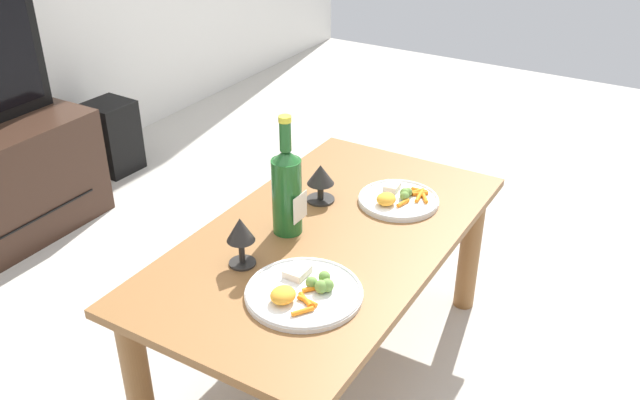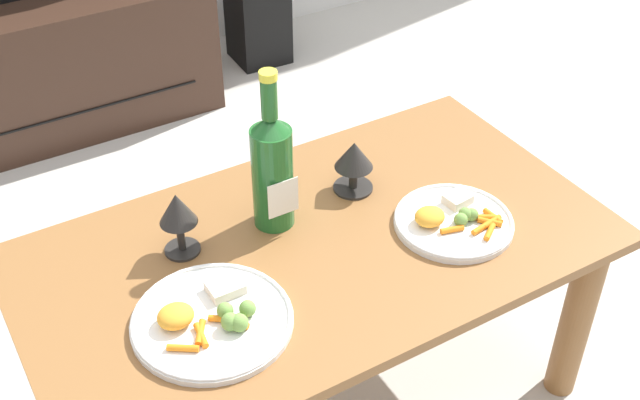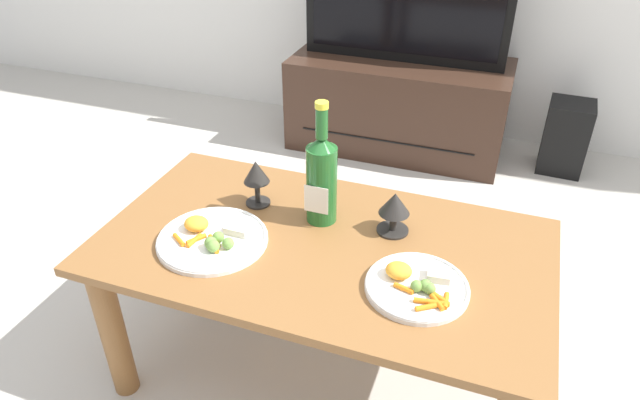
{
  "view_description": "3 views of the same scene",
  "coord_description": "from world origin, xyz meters",
  "views": [
    {
      "loc": [
        -1.4,
        -0.81,
        1.5
      ],
      "look_at": [
        -0.01,
        0.02,
        0.6
      ],
      "focal_mm": 38.29,
      "sensor_mm": 36.0,
      "label": 1
    },
    {
      "loc": [
        -0.62,
        -1.06,
        1.54
      ],
      "look_at": [
        0.04,
        0.05,
        0.54
      ],
      "focal_mm": 45.69,
      "sensor_mm": 36.0,
      "label": 2
    },
    {
      "loc": [
        0.4,
        -1.11,
        1.38
      ],
      "look_at": [
        -0.04,
        0.09,
        0.56
      ],
      "focal_mm": 31.81,
      "sensor_mm": 36.0,
      "label": 3
    }
  ],
  "objects": [
    {
      "name": "tv_screen",
      "position": [
        -0.15,
        1.54,
        0.75
      ],
      "size": [
        0.97,
        0.05,
        0.58
      ],
      "color": "black",
      "rests_on": "tv_stand"
    },
    {
      "name": "dining_table",
      "position": [
        0.0,
        0.0,
        0.4
      ],
      "size": [
        1.17,
        0.65,
        0.49
      ],
      "color": "brown",
      "rests_on": "ground_plane"
    },
    {
      "name": "tv_stand",
      "position": [
        -0.15,
        1.55,
        0.23
      ],
      "size": [
        1.07,
        0.48,
        0.46
      ],
      "color": "#382319",
      "rests_on": "ground_plane"
    },
    {
      "name": "goblet_right",
      "position": [
        0.16,
        0.12,
        0.56
      ],
      "size": [
        0.09,
        0.09,
        0.12
      ],
      "color": "black",
      "rests_on": "dining_table"
    },
    {
      "name": "floor_speaker",
      "position": [
        0.67,
        1.58,
        0.17
      ],
      "size": [
        0.21,
        0.21,
        0.35
      ],
      "primitive_type": "cube",
      "rotation": [
        0.0,
        0.0,
        -0.04
      ],
      "color": "black",
      "rests_on": "ground_plane"
    },
    {
      "name": "wine_bottle",
      "position": [
        -0.04,
        0.1,
        0.62
      ],
      "size": [
        0.08,
        0.09,
        0.35
      ],
      "color": "#1E5923",
      "rests_on": "dining_table"
    },
    {
      "name": "dinner_plate_left",
      "position": [
        -0.27,
        -0.09,
        0.5
      ],
      "size": [
        0.29,
        0.29,
        0.05
      ],
      "color": "white",
      "rests_on": "dining_table"
    },
    {
      "name": "dinner_plate_right",
      "position": [
        0.27,
        -0.09,
        0.5
      ],
      "size": [
        0.24,
        0.24,
        0.05
      ],
      "color": "white",
      "rests_on": "dining_table"
    },
    {
      "name": "goblet_left",
      "position": [
        -0.24,
        0.12,
        0.58
      ],
      "size": [
        0.07,
        0.07,
        0.14
      ],
      "color": "black",
      "rests_on": "dining_table"
    },
    {
      "name": "ground_plane",
      "position": [
        0.0,
        0.0,
        0.0
      ],
      "size": [
        6.4,
        6.4,
        0.0
      ],
      "primitive_type": "plane",
      "color": "#B7B2A8"
    }
  ]
}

